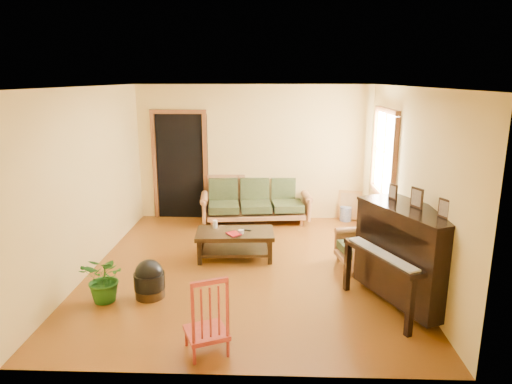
{
  "coord_description": "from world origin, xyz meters",
  "views": [
    {
      "loc": [
        0.36,
        -6.23,
        2.71
      ],
      "look_at": [
        0.12,
        0.2,
        1.1
      ],
      "focal_mm": 32.0,
      "sensor_mm": 36.0,
      "label": 1
    }
  ],
  "objects_px": {
    "sofa": "(256,200)",
    "coffee_table": "(235,245)",
    "piano": "(409,257)",
    "ceramic_crock": "(346,214)",
    "potted_plant": "(106,278)",
    "armchair": "(363,243)",
    "red_chair": "(206,313)",
    "footstool": "(150,283)"
  },
  "relations": [
    {
      "from": "sofa",
      "to": "coffee_table",
      "type": "bearing_deg",
      "value": -104.27
    },
    {
      "from": "piano",
      "to": "ceramic_crock",
      "type": "distance_m",
      "value": 3.41
    },
    {
      "from": "ceramic_crock",
      "to": "potted_plant",
      "type": "height_order",
      "value": "potted_plant"
    },
    {
      "from": "piano",
      "to": "coffee_table",
      "type": "bearing_deg",
      "value": 123.22
    },
    {
      "from": "ceramic_crock",
      "to": "coffee_table",
      "type": "bearing_deg",
      "value": -135.57
    },
    {
      "from": "armchair",
      "to": "piano",
      "type": "distance_m",
      "value": 1.17
    },
    {
      "from": "ceramic_crock",
      "to": "red_chair",
      "type": "bearing_deg",
      "value": -115.11
    },
    {
      "from": "sofa",
      "to": "armchair",
      "type": "relative_size",
      "value": 2.66
    },
    {
      "from": "red_chair",
      "to": "ceramic_crock",
      "type": "relative_size",
      "value": 3.09
    },
    {
      "from": "coffee_table",
      "to": "piano",
      "type": "xyz_separation_m",
      "value": [
        2.22,
        -1.4,
        0.4
      ]
    },
    {
      "from": "sofa",
      "to": "armchair",
      "type": "distance_m",
      "value": 2.68
    },
    {
      "from": "potted_plant",
      "to": "piano",
      "type": "bearing_deg",
      "value": 1.08
    },
    {
      "from": "ceramic_crock",
      "to": "potted_plant",
      "type": "distance_m",
      "value": 4.9
    },
    {
      "from": "ceramic_crock",
      "to": "footstool",
      "type": "bearing_deg",
      "value": -132.1
    },
    {
      "from": "piano",
      "to": "footstool",
      "type": "distance_m",
      "value": 3.23
    },
    {
      "from": "sofa",
      "to": "footstool",
      "type": "distance_m",
      "value": 3.39
    },
    {
      "from": "ceramic_crock",
      "to": "sofa",
      "type": "bearing_deg",
      "value": -175.18
    },
    {
      "from": "armchair",
      "to": "red_chair",
      "type": "relative_size",
      "value": 0.89
    },
    {
      "from": "coffee_table",
      "to": "footstool",
      "type": "xyz_separation_m",
      "value": [
        -0.98,
        -1.34,
        -0.03
      ]
    },
    {
      "from": "coffee_table",
      "to": "footstool",
      "type": "distance_m",
      "value": 1.66
    },
    {
      "from": "coffee_table",
      "to": "ceramic_crock",
      "type": "relative_size",
      "value": 4.24
    },
    {
      "from": "red_chair",
      "to": "coffee_table",
      "type": "bearing_deg",
      "value": 64.51
    },
    {
      "from": "red_chair",
      "to": "sofa",
      "type": "bearing_deg",
      "value": 62.04
    },
    {
      "from": "sofa",
      "to": "piano",
      "type": "distance_m",
      "value": 3.78
    },
    {
      "from": "coffee_table",
      "to": "red_chair",
      "type": "bearing_deg",
      "value": -92.02
    },
    {
      "from": "armchair",
      "to": "red_chair",
      "type": "distance_m",
      "value": 2.95
    },
    {
      "from": "red_chair",
      "to": "potted_plant",
      "type": "height_order",
      "value": "red_chair"
    },
    {
      "from": "piano",
      "to": "sofa",
      "type": "bearing_deg",
      "value": 96.99
    },
    {
      "from": "ceramic_crock",
      "to": "potted_plant",
      "type": "xyz_separation_m",
      "value": [
        -3.49,
        -3.44,
        0.17
      ]
    },
    {
      "from": "sofa",
      "to": "armchair",
      "type": "bearing_deg",
      "value": -58.8
    },
    {
      "from": "potted_plant",
      "to": "coffee_table",
      "type": "bearing_deg",
      "value": 44.79
    },
    {
      "from": "footstool",
      "to": "piano",
      "type": "bearing_deg",
      "value": -1.2
    },
    {
      "from": "piano",
      "to": "potted_plant",
      "type": "distance_m",
      "value": 3.71
    },
    {
      "from": "potted_plant",
      "to": "ceramic_crock",
      "type": "bearing_deg",
      "value": 44.58
    },
    {
      "from": "sofa",
      "to": "red_chair",
      "type": "height_order",
      "value": "sofa"
    },
    {
      "from": "sofa",
      "to": "ceramic_crock",
      "type": "distance_m",
      "value": 1.78
    },
    {
      "from": "red_chair",
      "to": "footstool",
      "type": "bearing_deg",
      "value": 104.05
    },
    {
      "from": "sofa",
      "to": "footstool",
      "type": "height_order",
      "value": "sofa"
    },
    {
      "from": "sofa",
      "to": "footstool",
      "type": "bearing_deg",
      "value": -117.73
    },
    {
      "from": "coffee_table",
      "to": "armchair",
      "type": "height_order",
      "value": "armchair"
    },
    {
      "from": "footstool",
      "to": "ceramic_crock",
      "type": "relative_size",
      "value": 1.4
    },
    {
      "from": "coffee_table",
      "to": "piano",
      "type": "relative_size",
      "value": 0.85
    }
  ]
}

